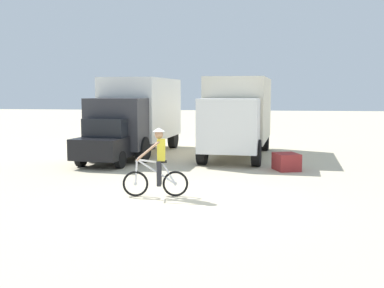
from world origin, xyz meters
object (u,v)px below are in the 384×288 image
at_px(supply_crate, 286,162).
at_px(sedan_parked, 115,140).
at_px(box_truck_cream_rv, 238,112).
at_px(box_truck_white_box, 139,112).
at_px(cyclist_orange_shirt, 158,165).

bearing_deg(supply_crate, sedan_parked, 172.33).
relative_size(box_truck_cream_rv, supply_crate, 7.35).
bearing_deg(box_truck_white_box, cyclist_orange_shirt, -72.34).
height_order(cyclist_orange_shirt, supply_crate, cyclist_orange_shirt).
relative_size(box_truck_white_box, box_truck_cream_rv, 1.00).
xyz_separation_m(sedan_parked, cyclist_orange_shirt, (2.96, -5.70, -0.04)).
height_order(box_truck_white_box, box_truck_cream_rv, same).
height_order(box_truck_cream_rv, supply_crate, box_truck_cream_rv).
bearing_deg(box_truck_white_box, supply_crate, -31.39).
xyz_separation_m(box_truck_cream_rv, supply_crate, (1.89, -3.54, -1.57)).
bearing_deg(sedan_parked, box_truck_cream_rv, 29.83).
bearing_deg(supply_crate, box_truck_cream_rv, 118.05).
distance_m(box_truck_white_box, box_truck_cream_rv, 4.46).
bearing_deg(box_truck_white_box, box_truck_cream_rv, -4.17).
relative_size(box_truck_cream_rv, sedan_parked, 1.57).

